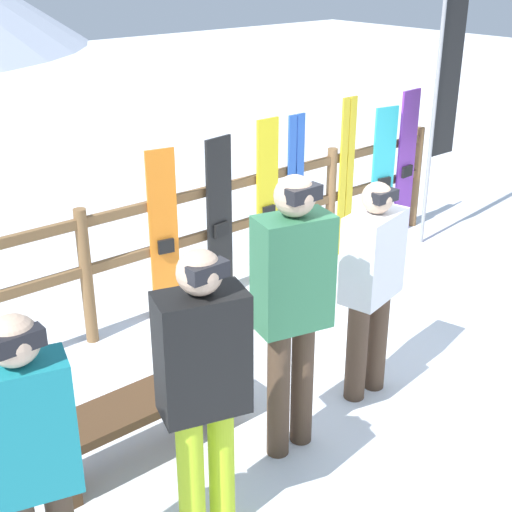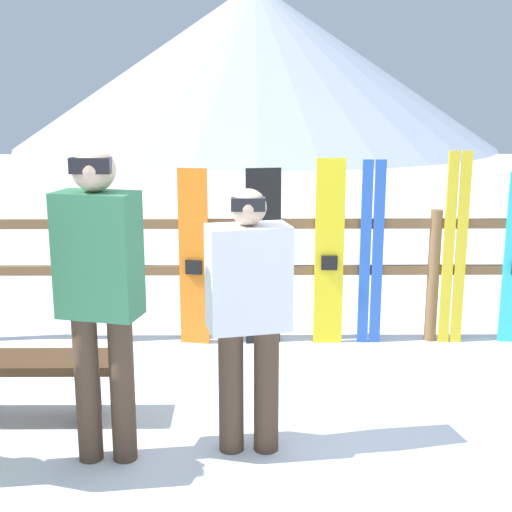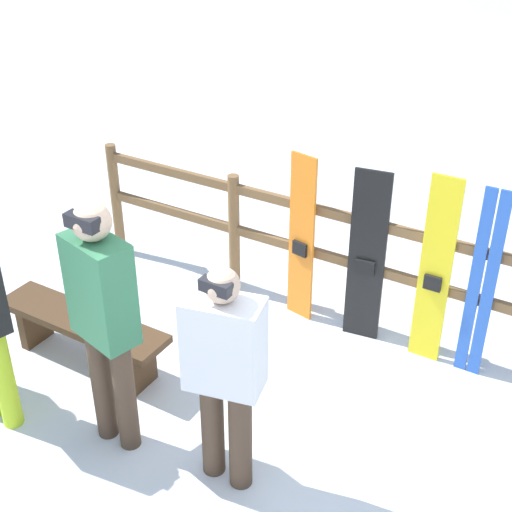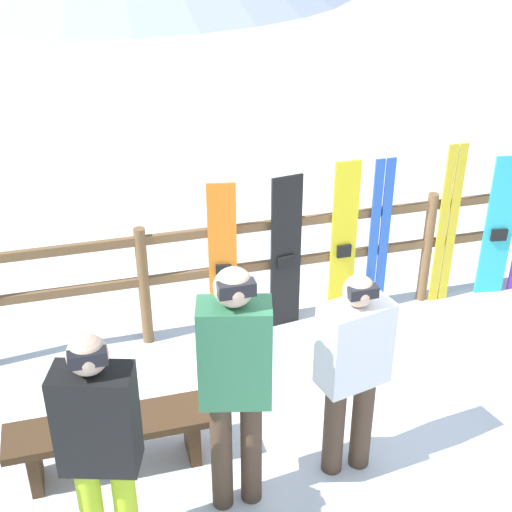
{
  "view_description": "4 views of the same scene",
  "coord_description": "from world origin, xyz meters",
  "px_view_note": "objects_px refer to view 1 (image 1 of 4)",
  "views": [
    {
      "loc": [
        -3.61,
        -3.0,
        2.99
      ],
      "look_at": [
        -0.41,
        0.84,
        0.8
      ],
      "focal_mm": 50.0,
      "sensor_mm": 36.0,
      "label": 1
    },
    {
      "loc": [
        -0.19,
        -4.1,
        2.13
      ],
      "look_at": [
        -0.15,
        0.94,
        0.95
      ],
      "focal_mm": 50.0,
      "sensor_mm": 36.0,
      "label": 2
    },
    {
      "loc": [
        1.66,
        -2.9,
        3.63
      ],
      "look_at": [
        -0.63,
        0.93,
        1.01
      ],
      "focal_mm": 50.0,
      "sensor_mm": 36.0,
      "label": 3
    },
    {
      "loc": [
        -1.83,
        -3.65,
        3.83
      ],
      "look_at": [
        -0.51,
        1.17,
        1.08
      ],
      "focal_mm": 50.0,
      "sensor_mm": 36.0,
      "label": 4
    }
  ],
  "objects_px": {
    "bench": "(143,412)",
    "person_white": "(372,278)",
    "snowboard_orange": "(164,237)",
    "snowboard_purple": "(406,164)",
    "person_black": "(203,382)",
    "person_teal": "(32,457)",
    "person_plaid_green": "(293,299)",
    "snowboard_cyan": "(383,176)",
    "snowboard_yellow": "(267,204)",
    "ski_pair_blue": "(295,196)",
    "ski_pair_yellow": "(346,178)",
    "snowboard_black_stripe": "(220,222)",
    "rental_flag": "(445,80)"
  },
  "relations": [
    {
      "from": "ski_pair_blue",
      "to": "person_white",
      "type": "bearing_deg",
      "value": -118.8
    },
    {
      "from": "snowboard_purple",
      "to": "snowboard_black_stripe",
      "type": "bearing_deg",
      "value": -180.0
    },
    {
      "from": "person_white",
      "to": "bench",
      "type": "bearing_deg",
      "value": 165.69
    },
    {
      "from": "ski_pair_yellow",
      "to": "person_black",
      "type": "bearing_deg",
      "value": -146.6
    },
    {
      "from": "person_white",
      "to": "person_plaid_green",
      "type": "bearing_deg",
      "value": -172.76
    },
    {
      "from": "ski_pair_yellow",
      "to": "snowboard_cyan",
      "type": "xyz_separation_m",
      "value": [
        0.57,
        -0.0,
        -0.09
      ]
    },
    {
      "from": "snowboard_yellow",
      "to": "snowboard_purple",
      "type": "relative_size",
      "value": 0.99
    },
    {
      "from": "person_black",
      "to": "person_white",
      "type": "bearing_deg",
      "value": 12.7
    },
    {
      "from": "bench",
      "to": "person_black",
      "type": "bearing_deg",
      "value": -96.3
    },
    {
      "from": "snowboard_purple",
      "to": "person_teal",
      "type": "bearing_deg",
      "value": -157.01
    },
    {
      "from": "snowboard_orange",
      "to": "snowboard_cyan",
      "type": "xyz_separation_m",
      "value": [
        2.76,
        -0.0,
        -0.02
      ]
    },
    {
      "from": "person_plaid_green",
      "to": "snowboard_orange",
      "type": "relative_size",
      "value": 1.21
    },
    {
      "from": "person_white",
      "to": "ski_pair_yellow",
      "type": "height_order",
      "value": "ski_pair_yellow"
    },
    {
      "from": "person_teal",
      "to": "snowboard_cyan",
      "type": "xyz_separation_m",
      "value": [
        4.87,
        2.22,
        -0.25
      ]
    },
    {
      "from": "snowboard_orange",
      "to": "ski_pair_blue",
      "type": "xyz_separation_m",
      "value": [
        1.49,
        0.0,
        0.04
      ]
    },
    {
      "from": "person_teal",
      "to": "person_black",
      "type": "relative_size",
      "value": 0.97
    },
    {
      "from": "bench",
      "to": "ski_pair_blue",
      "type": "bearing_deg",
      "value": 29.15
    },
    {
      "from": "person_teal",
      "to": "rental_flag",
      "type": "height_order",
      "value": "rental_flag"
    },
    {
      "from": "person_black",
      "to": "person_teal",
      "type": "bearing_deg",
      "value": 178.52
    },
    {
      "from": "bench",
      "to": "person_white",
      "type": "relative_size",
      "value": 0.93
    },
    {
      "from": "bench",
      "to": "person_teal",
      "type": "distance_m",
      "value": 1.4
    },
    {
      "from": "snowboard_cyan",
      "to": "person_teal",
      "type": "bearing_deg",
      "value": -155.45
    },
    {
      "from": "person_teal",
      "to": "snowboard_cyan",
      "type": "relative_size",
      "value": 1.13
    },
    {
      "from": "snowboard_yellow",
      "to": "rental_flag",
      "type": "height_order",
      "value": "rental_flag"
    },
    {
      "from": "snowboard_black_stripe",
      "to": "ski_pair_blue",
      "type": "xyz_separation_m",
      "value": [
        0.91,
        0.0,
        0.04
      ]
    },
    {
      "from": "snowboard_orange",
      "to": "snowboard_purple",
      "type": "relative_size",
      "value": 0.94
    },
    {
      "from": "rental_flag",
      "to": "person_teal",
      "type": "bearing_deg",
      "value": -160.49
    },
    {
      "from": "bench",
      "to": "person_teal",
      "type": "relative_size",
      "value": 0.89
    },
    {
      "from": "ski_pair_yellow",
      "to": "snowboard_cyan",
      "type": "relative_size",
      "value": 1.12
    },
    {
      "from": "bench",
      "to": "person_white",
      "type": "height_order",
      "value": "person_white"
    },
    {
      "from": "snowboard_orange",
      "to": "ski_pair_blue",
      "type": "bearing_deg",
      "value": 0.13
    },
    {
      "from": "person_teal",
      "to": "snowboard_cyan",
      "type": "bearing_deg",
      "value": 24.55
    },
    {
      "from": "bench",
      "to": "ski_pair_blue",
      "type": "xyz_separation_m",
      "value": [
        2.63,
        1.46,
        0.46
      ]
    },
    {
      "from": "rental_flag",
      "to": "bench",
      "type": "bearing_deg",
      "value": -165.53
    },
    {
      "from": "ski_pair_blue",
      "to": "bench",
      "type": "bearing_deg",
      "value": -150.85
    },
    {
      "from": "person_teal",
      "to": "ski_pair_yellow",
      "type": "bearing_deg",
      "value": 27.37
    },
    {
      "from": "person_black",
      "to": "snowboard_orange",
      "type": "bearing_deg",
      "value": 61.51
    },
    {
      "from": "snowboard_orange",
      "to": "bench",
      "type": "bearing_deg",
      "value": -127.79
    },
    {
      "from": "snowboard_cyan",
      "to": "snowboard_black_stripe",
      "type": "bearing_deg",
      "value": 180.0
    },
    {
      "from": "bench",
      "to": "ski_pair_blue",
      "type": "height_order",
      "value": "ski_pair_blue"
    },
    {
      "from": "person_plaid_green",
      "to": "snowboard_purple",
      "type": "bearing_deg",
      "value": 29.41
    },
    {
      "from": "bench",
      "to": "snowboard_purple",
      "type": "bearing_deg",
      "value": 18.9
    },
    {
      "from": "bench",
      "to": "snowboard_black_stripe",
      "type": "relative_size",
      "value": 0.98
    },
    {
      "from": "person_black",
      "to": "ski_pair_blue",
      "type": "distance_m",
      "value": 3.53
    },
    {
      "from": "snowboard_black_stripe",
      "to": "person_white",
      "type": "bearing_deg",
      "value": -93.67
    },
    {
      "from": "bench",
      "to": "ski_pair_yellow",
      "type": "relative_size",
      "value": 0.9
    },
    {
      "from": "snowboard_yellow",
      "to": "ski_pair_blue",
      "type": "height_order",
      "value": "snowboard_yellow"
    },
    {
      "from": "snowboard_black_stripe",
      "to": "rental_flag",
      "type": "bearing_deg",
      "value": -7.45
    },
    {
      "from": "ski_pair_yellow",
      "to": "snowboard_black_stripe",
      "type": "bearing_deg",
      "value": -179.88
    },
    {
      "from": "person_teal",
      "to": "snowboard_yellow",
      "type": "relative_size",
      "value": 1.05
    }
  ]
}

